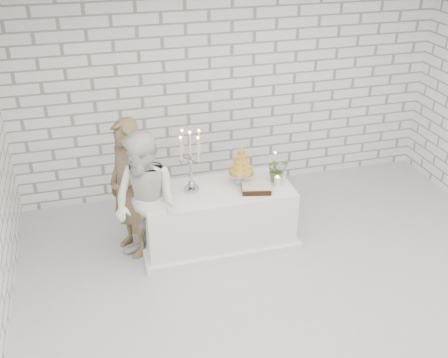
% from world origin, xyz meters
% --- Properties ---
extents(ground, '(6.00, 5.00, 0.01)m').
position_xyz_m(ground, '(0.00, 0.00, 0.00)').
color(ground, silver).
rests_on(ground, ground).
extents(ceiling, '(6.00, 5.00, 0.01)m').
position_xyz_m(ceiling, '(0.00, 0.00, 3.00)').
color(ceiling, white).
rests_on(ceiling, ground).
extents(wall_back, '(6.00, 0.01, 3.00)m').
position_xyz_m(wall_back, '(0.00, 2.50, 1.50)').
color(wall_back, white).
rests_on(wall_back, ground).
extents(cake_table, '(1.80, 0.80, 0.75)m').
position_xyz_m(cake_table, '(-0.57, 1.11, 0.38)').
color(cake_table, white).
rests_on(cake_table, ground).
extents(groom, '(0.65, 0.75, 1.72)m').
position_xyz_m(groom, '(-1.61, 1.21, 0.86)').
color(groom, brown).
rests_on(groom, ground).
extents(bride, '(1.00, 1.03, 1.68)m').
position_xyz_m(bride, '(-1.46, 0.86, 0.84)').
color(bride, white).
rests_on(bride, ground).
extents(candelabra, '(0.39, 0.39, 0.78)m').
position_xyz_m(candelabra, '(-0.88, 1.16, 1.14)').
color(candelabra, '#A1A1AC').
rests_on(candelabra, cake_table).
extents(croquembouche, '(0.40, 0.40, 0.49)m').
position_xyz_m(croquembouche, '(-0.25, 1.19, 0.99)').
color(croquembouche, '#B07F20').
rests_on(croquembouche, cake_table).
extents(chocolate_cake, '(0.39, 0.32, 0.08)m').
position_xyz_m(chocolate_cake, '(-0.14, 0.95, 0.79)').
color(chocolate_cake, black).
rests_on(chocolate_cake, cake_table).
extents(pillar_candle, '(0.09, 0.09, 0.12)m').
position_xyz_m(pillar_candle, '(0.15, 1.00, 0.81)').
color(pillar_candle, white).
rests_on(pillar_candle, cake_table).
extents(extra_taper, '(0.07, 0.07, 0.32)m').
position_xyz_m(extra_taper, '(0.20, 1.24, 0.91)').
color(extra_taper, beige).
rests_on(extra_taper, cake_table).
extents(flowers, '(0.30, 0.26, 0.30)m').
position_xyz_m(flowers, '(0.19, 1.14, 0.90)').
color(flowers, '#48843C').
rests_on(flowers, cake_table).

